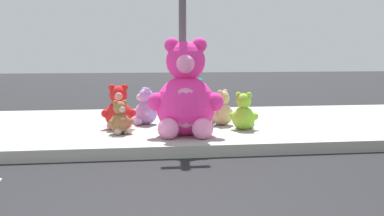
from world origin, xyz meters
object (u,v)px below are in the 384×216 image
(plush_red, at_px, (119,111))
(plush_lime, at_px, (244,115))
(plush_lavender, at_px, (145,110))
(plush_teal, at_px, (196,104))
(plush_pink_large, at_px, (186,97))
(sign_pole, at_px, (182,13))
(plush_tan, at_px, (221,111))
(plush_brown, at_px, (121,120))

(plush_red, distance_m, plush_lime, 1.85)
(plush_lavender, bearing_deg, plush_teal, 15.84)
(plush_lime, bearing_deg, plush_teal, 116.43)
(plush_pink_large, relative_size, plush_lavender, 2.28)
(sign_pole, height_order, plush_red, sign_pole)
(plush_tan, bearing_deg, plush_lime, -68.55)
(plush_teal, distance_m, plush_lime, 1.19)
(plush_lavender, xyz_separation_m, plush_lime, (1.38, -0.82, -0.01))
(plush_brown, height_order, plush_lime, plush_lime)
(plush_pink_large, xyz_separation_m, plush_tan, (0.71, 0.97, -0.31))
(plush_tan, height_order, plush_brown, plush_tan)
(plush_red, height_order, plush_teal, plush_teal)
(plush_lavender, relative_size, plush_tan, 1.05)
(plush_red, bearing_deg, sign_pole, -14.85)
(sign_pole, bearing_deg, plush_teal, 68.94)
(plush_tan, bearing_deg, plush_red, -175.12)
(plush_pink_large, height_order, plush_lime, plush_pink_large)
(plush_pink_large, bearing_deg, plush_lime, 24.89)
(plush_pink_large, distance_m, plush_red, 1.24)
(plush_lavender, relative_size, plush_brown, 1.23)
(plush_teal, xyz_separation_m, plush_lime, (0.53, -1.07, -0.06))
(sign_pole, distance_m, plush_tan, 1.66)
(plush_pink_large, height_order, plush_lavender, plush_pink_large)
(plush_lavender, distance_m, plush_red, 0.60)
(plush_brown, xyz_separation_m, plush_lime, (1.79, 0.12, 0.03))
(plush_lime, bearing_deg, plush_tan, 111.45)
(plush_tan, distance_m, plush_teal, 0.62)
(plush_teal, bearing_deg, plush_red, -152.57)
(plush_tan, xyz_separation_m, plush_brown, (-1.58, -0.66, -0.03))
(plush_lime, bearing_deg, plush_pink_large, -155.11)
(plush_pink_large, height_order, plush_teal, plush_pink_large)
(plush_pink_large, bearing_deg, sign_pole, 85.64)
(sign_pole, distance_m, plush_brown, 1.79)
(plush_teal, relative_size, plush_lime, 1.26)
(plush_tan, relative_size, plush_red, 0.84)
(sign_pole, distance_m, plush_lavender, 1.69)
(plush_pink_large, height_order, plush_red, plush_pink_large)
(plush_tan, height_order, plush_teal, plush_teal)
(sign_pole, relative_size, plush_lavender, 5.49)
(plush_pink_large, relative_size, plush_tan, 2.39)
(sign_pole, bearing_deg, plush_lime, -10.30)
(sign_pole, xyz_separation_m, plush_teal, (0.35, 0.91, -1.42))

